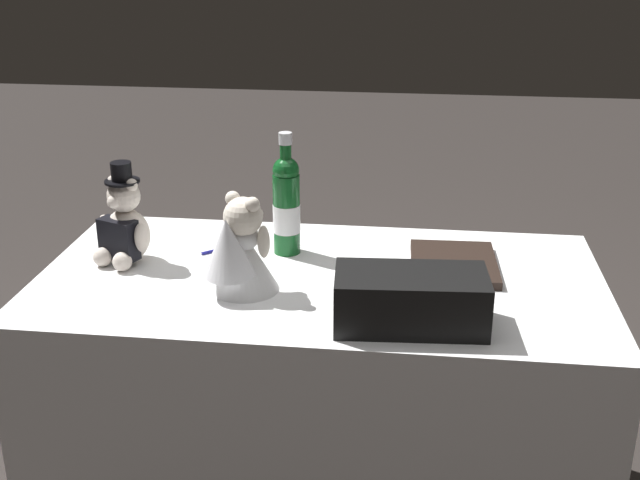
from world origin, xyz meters
TOP-DOWN VIEW (x-y plane):
  - reception_table at (0.00, 0.00)m, footprint 1.45×0.75m
  - teddy_bear_groom at (0.53, -0.03)m, footprint 0.16×0.15m
  - teddy_bear_bride at (0.18, 0.11)m, footprint 0.21×0.22m
  - champagne_bottle at (0.11, -0.15)m, footprint 0.07×0.07m
  - signing_pen at (0.30, -0.13)m, footprint 0.10×0.09m
  - gift_case_black at (-0.23, 0.24)m, footprint 0.35×0.20m
  - guestbook at (-0.34, -0.10)m, footprint 0.23×0.28m

SIDE VIEW (x-z plane):
  - reception_table at x=0.00m, z-range 0.00..0.73m
  - signing_pen at x=0.30m, z-range 0.73..0.74m
  - guestbook at x=-0.34m, z-range 0.73..0.75m
  - gift_case_black at x=-0.23m, z-range 0.73..0.85m
  - teddy_bear_groom at x=0.53m, z-range 0.69..0.96m
  - teddy_bear_bride at x=0.18m, z-range 0.71..0.96m
  - champagne_bottle at x=0.11m, z-range 0.70..1.04m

